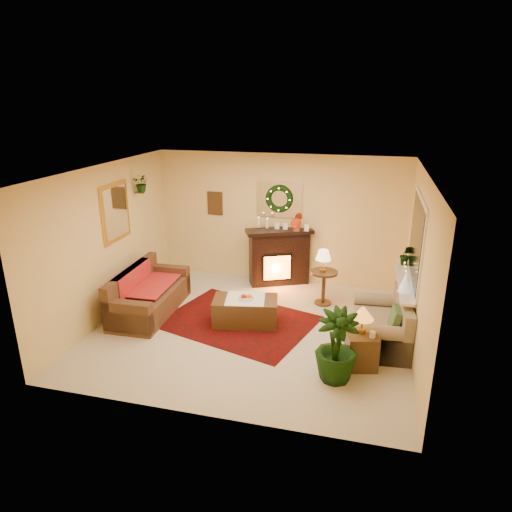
% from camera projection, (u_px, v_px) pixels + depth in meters
% --- Properties ---
extents(floor, '(5.00, 5.00, 0.00)m').
position_uv_depth(floor, '(251.00, 328.00, 7.54)').
color(floor, beige).
rests_on(floor, ground).
extents(ceiling, '(5.00, 5.00, 0.00)m').
position_uv_depth(ceiling, '(250.00, 170.00, 6.68)').
color(ceiling, white).
rests_on(ceiling, ground).
extents(wall_back, '(5.00, 5.00, 0.00)m').
position_uv_depth(wall_back, '(279.00, 219.00, 9.17)').
color(wall_back, '#EFD88C').
rests_on(wall_back, ground).
extents(wall_front, '(5.00, 5.00, 0.00)m').
position_uv_depth(wall_front, '(198.00, 318.00, 5.05)').
color(wall_front, '#EFD88C').
rests_on(wall_front, ground).
extents(wall_left, '(4.50, 4.50, 0.00)m').
position_uv_depth(wall_left, '(108.00, 242.00, 7.69)').
color(wall_left, '#EFD88C').
rests_on(wall_left, ground).
extents(wall_right, '(4.50, 4.50, 0.00)m').
position_uv_depth(wall_right, '(419.00, 268.00, 6.53)').
color(wall_right, '#EFD88C').
rests_on(wall_right, ground).
extents(area_rug, '(2.82, 2.41, 0.01)m').
position_uv_depth(area_rug, '(238.00, 321.00, 7.77)').
color(area_rug, maroon).
rests_on(area_rug, floor).
extents(sofa, '(0.88, 1.87, 0.79)m').
position_uv_depth(sofa, '(150.00, 289.00, 7.98)').
color(sofa, brown).
rests_on(sofa, floor).
extents(red_throw, '(0.73, 1.18, 0.02)m').
position_uv_depth(red_throw, '(150.00, 285.00, 8.12)').
color(red_throw, '#E63147').
rests_on(red_throw, sofa).
extents(fireplace, '(1.22, 0.83, 1.08)m').
position_uv_depth(fireplace, '(279.00, 258.00, 9.21)').
color(fireplace, black).
rests_on(fireplace, floor).
extents(poinsettia, '(0.20, 0.20, 0.20)m').
position_uv_depth(poinsettia, '(296.00, 224.00, 8.83)').
color(poinsettia, red).
rests_on(poinsettia, fireplace).
extents(mantel_candle_a, '(0.07, 0.07, 0.20)m').
position_uv_depth(mantel_candle_a, '(259.00, 222.00, 9.06)').
color(mantel_candle_a, white).
rests_on(mantel_candle_a, fireplace).
extents(mantel_candle_b, '(0.06, 0.06, 0.19)m').
position_uv_depth(mantel_candle_b, '(267.00, 223.00, 9.00)').
color(mantel_candle_b, silver).
rests_on(mantel_candle_b, fireplace).
extents(mantel_mirror, '(0.92, 0.02, 0.72)m').
position_uv_depth(mantel_mirror, '(279.00, 200.00, 9.02)').
color(mantel_mirror, white).
rests_on(mantel_mirror, wall_back).
extents(wreath, '(0.55, 0.11, 0.55)m').
position_uv_depth(wreath, '(279.00, 199.00, 8.98)').
color(wreath, '#194719').
rests_on(wreath, wall_back).
extents(wall_art, '(0.32, 0.03, 0.48)m').
position_uv_depth(wall_art, '(215.00, 203.00, 9.38)').
color(wall_art, '#381E11').
rests_on(wall_art, wall_back).
extents(gold_mirror, '(0.03, 0.84, 1.00)m').
position_uv_depth(gold_mirror, '(115.00, 212.00, 7.82)').
color(gold_mirror, gold).
rests_on(gold_mirror, wall_left).
extents(hanging_plant, '(0.33, 0.28, 0.36)m').
position_uv_depth(hanging_plant, '(142.00, 192.00, 8.40)').
color(hanging_plant, '#194719').
rests_on(hanging_plant, wall_left).
extents(loveseat, '(0.88, 1.40, 0.78)m').
position_uv_depth(loveseat, '(381.00, 318.00, 6.96)').
color(loveseat, gray).
rests_on(loveseat, floor).
extents(window_frame, '(0.03, 1.86, 1.36)m').
position_uv_depth(window_frame, '(417.00, 240.00, 6.95)').
color(window_frame, white).
rests_on(window_frame, wall_right).
extents(window_glass, '(0.02, 1.70, 1.22)m').
position_uv_depth(window_glass, '(416.00, 240.00, 6.96)').
color(window_glass, black).
rests_on(window_glass, wall_right).
extents(window_sill, '(0.22, 1.86, 0.04)m').
position_uv_depth(window_sill, '(405.00, 281.00, 7.20)').
color(window_sill, white).
rests_on(window_sill, wall_right).
extents(mini_tree, '(0.22, 0.22, 0.32)m').
position_uv_depth(mini_tree, '(406.00, 282.00, 6.73)').
color(mini_tree, silver).
rests_on(mini_tree, window_sill).
extents(sill_plant, '(0.26, 0.21, 0.47)m').
position_uv_depth(sill_plant, '(406.00, 254.00, 7.77)').
color(sill_plant, '#1A451E').
rests_on(sill_plant, window_sill).
extents(side_table_round, '(0.52, 0.52, 0.64)m').
position_uv_depth(side_table_round, '(323.00, 287.00, 8.34)').
color(side_table_round, '#452E18').
rests_on(side_table_round, floor).
extents(lamp_cream, '(0.28, 0.28, 0.42)m').
position_uv_depth(lamp_cream, '(323.00, 259.00, 8.13)').
color(lamp_cream, '#FFE2A4').
rests_on(lamp_cream, side_table_round).
extents(end_table_square, '(0.50, 0.50, 0.51)m').
position_uv_depth(end_table_square, '(361.00, 349.00, 6.40)').
color(end_table_square, black).
rests_on(end_table_square, floor).
extents(lamp_tiffany, '(0.31, 0.31, 0.45)m').
position_uv_depth(lamp_tiffany, '(363.00, 317.00, 6.28)').
color(lamp_tiffany, '#FFAB41').
rests_on(lamp_tiffany, end_table_square).
extents(coffee_table, '(1.15, 0.77, 0.45)m').
position_uv_depth(coffee_table, '(245.00, 312.00, 7.64)').
color(coffee_table, '#3F2110').
rests_on(coffee_table, floor).
extents(fruit_bowl, '(0.26, 0.26, 0.06)m').
position_uv_depth(fruit_bowl, '(246.00, 299.00, 7.55)').
color(fruit_bowl, silver).
rests_on(fruit_bowl, coffee_table).
extents(floor_palm, '(2.03, 2.03, 3.02)m').
position_uv_depth(floor_palm, '(336.00, 350.00, 6.04)').
color(floor_palm, '#2E5A27').
rests_on(floor_palm, floor).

